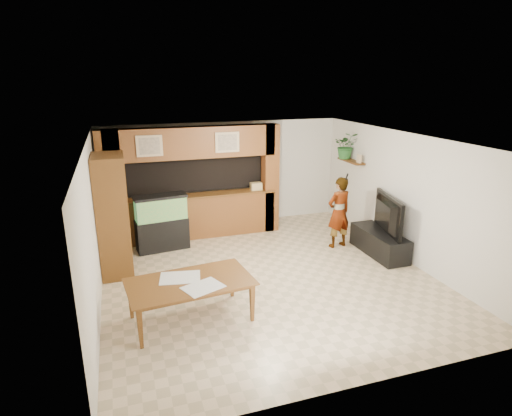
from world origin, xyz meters
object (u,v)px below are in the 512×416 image
object	(u,v)px
pantry_cabinet	(113,216)
person	(339,212)
aquarium	(162,223)
dining_table	(192,302)
television	(382,214)

from	to	relation	value
pantry_cabinet	person	world-z (taller)	pantry_cabinet
pantry_cabinet	aquarium	bearing A→B (deg)	42.35
pantry_cabinet	person	size ratio (longest dim) A/B	1.45
dining_table	television	bearing A→B (deg)	11.61
pantry_cabinet	dining_table	world-z (taller)	pantry_cabinet
person	dining_table	world-z (taller)	person
aquarium	person	distance (m)	3.88
pantry_cabinet	television	world-z (taller)	pantry_cabinet
aquarium	television	size ratio (longest dim) A/B	0.90
dining_table	pantry_cabinet	bearing A→B (deg)	109.74
television	dining_table	world-z (taller)	television
television	pantry_cabinet	bearing A→B (deg)	94.62
pantry_cabinet	aquarium	size ratio (longest dim) A/B	1.87
television	person	distance (m)	0.93
aquarium	television	distance (m)	4.71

